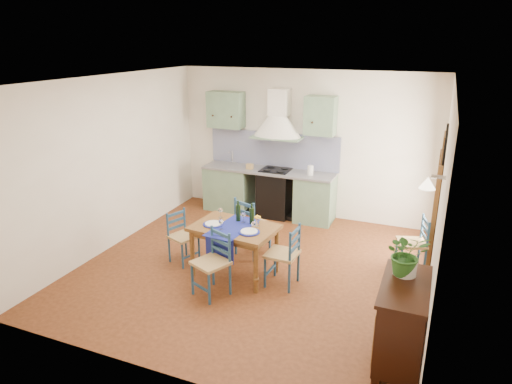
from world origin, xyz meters
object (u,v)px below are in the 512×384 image
dining_table (235,232)px  sideboard (402,320)px  potted_plant (407,254)px  chair_near (213,263)px

dining_table → sideboard: (2.45, -1.08, -0.16)m
sideboard → potted_plant: bearing=100.1°
dining_table → sideboard: 2.68m
chair_near → sideboard: (2.49, -0.46, 0.04)m
chair_near → potted_plant: 2.56m
dining_table → potted_plant: size_ratio=2.61×
sideboard → chair_near: bearing=169.4°
dining_table → potted_plant: potted_plant is taller
chair_near → potted_plant: potted_plant is taller
dining_table → chair_near: (-0.04, -0.62, -0.20)m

